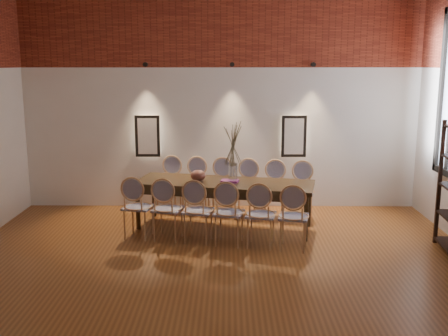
{
  "coord_description": "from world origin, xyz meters",
  "views": [
    {
      "loc": [
        0.14,
        -5.79,
        2.58
      ],
      "look_at": [
        0.07,
        1.81,
        1.05
      ],
      "focal_mm": 42.0,
      "sensor_mm": 36.0,
      "label": 1
    }
  ],
  "objects_px": {
    "chair_far_f": "(301,192)",
    "vase": "(233,173)",
    "chair_near_d": "(229,212)",
    "bowl": "(198,176)",
    "chair_near_e": "(261,214)",
    "chair_near_a": "(138,207)",
    "chair_far_d": "(247,189)",
    "chair_near_b": "(168,209)",
    "chair_near_f": "(294,216)",
    "chair_far_e": "(274,190)",
    "chair_far_a": "(169,185)",
    "chair_far_b": "(194,186)",
    "chair_near_c": "(198,211)",
    "dining_table": "(224,205)",
    "chair_far_c": "(220,188)",
    "book": "(230,181)"
  },
  "relations": [
    {
      "from": "chair_near_a",
      "to": "chair_far_d",
      "type": "xyz_separation_m",
      "value": [
        1.66,
        1.13,
        0.0
      ]
    },
    {
      "from": "dining_table",
      "to": "bowl",
      "type": "distance_m",
      "value": 0.62
    },
    {
      "from": "dining_table",
      "to": "chair_far_a",
      "type": "relative_size",
      "value": 2.95
    },
    {
      "from": "chair_near_f",
      "to": "chair_far_c",
      "type": "height_order",
      "value": "same"
    },
    {
      "from": "chair_near_b",
      "to": "chair_near_d",
      "type": "distance_m",
      "value": 0.92
    },
    {
      "from": "chair_near_a",
      "to": "chair_far_d",
      "type": "height_order",
      "value": "same"
    },
    {
      "from": "chair_near_a",
      "to": "bowl",
      "type": "height_order",
      "value": "chair_near_a"
    },
    {
      "from": "chair_far_a",
      "to": "chair_near_e",
      "type": "bearing_deg",
      "value": 141.87
    },
    {
      "from": "chair_far_e",
      "to": "chair_far_f",
      "type": "height_order",
      "value": "same"
    },
    {
      "from": "chair_near_b",
      "to": "chair_near_c",
      "type": "bearing_deg",
      "value": 0.0
    },
    {
      "from": "chair_near_b",
      "to": "chair_far_d",
      "type": "distance_m",
      "value": 1.72
    },
    {
      "from": "dining_table",
      "to": "chair_near_b",
      "type": "height_order",
      "value": "chair_near_b"
    },
    {
      "from": "chair_far_d",
      "to": "vase",
      "type": "bearing_deg",
      "value": 82.74
    },
    {
      "from": "chair_near_c",
      "to": "chair_near_d",
      "type": "bearing_deg",
      "value": 0.0
    },
    {
      "from": "chair_far_b",
      "to": "vase",
      "type": "distance_m",
      "value": 1.18
    },
    {
      "from": "chair_far_f",
      "to": "vase",
      "type": "relative_size",
      "value": 3.13
    },
    {
      "from": "chair_near_a",
      "to": "chair_far_f",
      "type": "bearing_deg",
      "value": 32.13
    },
    {
      "from": "chair_near_a",
      "to": "chair_far_a",
      "type": "xyz_separation_m",
      "value": [
        0.3,
        1.42,
        0.0
      ]
    },
    {
      "from": "chair_near_e",
      "to": "vase",
      "type": "xyz_separation_m",
      "value": [
        -0.39,
        0.82,
        0.43
      ]
    },
    {
      "from": "dining_table",
      "to": "chair_near_e",
      "type": "bearing_deg",
      "value": -46.31
    },
    {
      "from": "chair_far_d",
      "to": "chair_near_c",
      "type": "bearing_deg",
      "value": 72.34
    },
    {
      "from": "chair_far_c",
      "to": "chair_near_c",
      "type": "bearing_deg",
      "value": 90.0
    },
    {
      "from": "chair_near_d",
      "to": "bowl",
      "type": "relative_size",
      "value": 3.92
    },
    {
      "from": "chair_far_e",
      "to": "chair_near_a",
      "type": "bearing_deg",
      "value": 38.13
    },
    {
      "from": "chair_near_d",
      "to": "chair_far_d",
      "type": "height_order",
      "value": "same"
    },
    {
      "from": "chair_near_d",
      "to": "chair_far_f",
      "type": "bearing_deg",
      "value": 57.51
    },
    {
      "from": "chair_near_a",
      "to": "chair_near_e",
      "type": "relative_size",
      "value": 1.0
    },
    {
      "from": "chair_near_d",
      "to": "chair_far_b",
      "type": "bearing_deg",
      "value": 122.49
    },
    {
      "from": "chair_far_e",
      "to": "bowl",
      "type": "relative_size",
      "value": 3.92
    },
    {
      "from": "chair_far_f",
      "to": "chair_near_d",
      "type": "bearing_deg",
      "value": 57.51
    },
    {
      "from": "chair_near_e",
      "to": "chair_near_f",
      "type": "height_order",
      "value": "same"
    },
    {
      "from": "chair_near_b",
      "to": "chair_far_f",
      "type": "relative_size",
      "value": 1.0
    },
    {
      "from": "vase",
      "to": "bowl",
      "type": "bearing_deg",
      "value": 173.3
    },
    {
      "from": "chair_far_d",
      "to": "chair_far_f",
      "type": "bearing_deg",
      "value": 180.0
    },
    {
      "from": "chair_near_d",
      "to": "bowl",
      "type": "distance_m",
      "value": 1.0
    },
    {
      "from": "chair_near_e",
      "to": "book",
      "type": "distance_m",
      "value": 0.99
    },
    {
      "from": "chair_near_f",
      "to": "chair_near_a",
      "type": "bearing_deg",
      "value": 180.0
    },
    {
      "from": "dining_table",
      "to": "chair_far_c",
      "type": "relative_size",
      "value": 2.95
    },
    {
      "from": "vase",
      "to": "chair_far_e",
      "type": "bearing_deg",
      "value": 40.69
    },
    {
      "from": "chair_far_b",
      "to": "book",
      "type": "bearing_deg",
      "value": 137.17
    },
    {
      "from": "bowl",
      "to": "chair_near_e",
      "type": "bearing_deg",
      "value": -43.44
    },
    {
      "from": "chair_near_b",
      "to": "chair_near_d",
      "type": "xyz_separation_m",
      "value": [
        0.9,
        -0.19,
        0.0
      ]
    },
    {
      "from": "chair_near_f",
      "to": "chair_far_f",
      "type": "height_order",
      "value": "same"
    },
    {
      "from": "vase",
      "to": "bowl",
      "type": "xyz_separation_m",
      "value": [
        -0.55,
        0.06,
        -0.06
      ]
    },
    {
      "from": "chair_near_b",
      "to": "vase",
      "type": "xyz_separation_m",
      "value": [
        0.96,
        0.54,
        0.43
      ]
    },
    {
      "from": "chair_far_a",
      "to": "chair_near_f",
      "type": "bearing_deg",
      "value": 147.87
    },
    {
      "from": "chair_near_c",
      "to": "chair_near_e",
      "type": "xyz_separation_m",
      "value": [
        0.9,
        -0.19,
        0.0
      ]
    },
    {
      "from": "chair_near_b",
      "to": "chair_near_f",
      "type": "relative_size",
      "value": 1.0
    },
    {
      "from": "chair_far_d",
      "to": "chair_far_f",
      "type": "height_order",
      "value": "same"
    },
    {
      "from": "chair_near_e",
      "to": "chair_far_f",
      "type": "xyz_separation_m",
      "value": [
        0.75,
        1.32,
        0.0
      ]
    }
  ]
}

